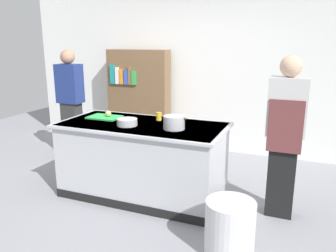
{
  "coord_description": "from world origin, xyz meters",
  "views": [
    {
      "loc": [
        1.74,
        -3.46,
        1.86
      ],
      "look_at": [
        0.25,
        0.2,
        0.85
      ],
      "focal_mm": 36.12,
      "sensor_mm": 36.0,
      "label": 1
    }
  ],
  "objects": [
    {
      "name": "ground_plane",
      "position": [
        0.0,
        0.0,
        0.0
      ],
      "size": [
        10.0,
        10.0,
        0.0
      ],
      "primitive_type": "plane",
      "color": "gray"
    },
    {
      "name": "back_wall",
      "position": [
        0.0,
        2.1,
        1.5
      ],
      "size": [
        6.4,
        0.12,
        3.0
      ],
      "primitive_type": "cube",
      "color": "white",
      "rests_on": "ground_plane"
    },
    {
      "name": "counter_island",
      "position": [
        0.0,
        -0.0,
        0.47
      ],
      "size": [
        1.98,
        0.98,
        0.9
      ],
      "color": "#B7BABF",
      "rests_on": "ground_plane"
    },
    {
      "name": "cutting_board",
      "position": [
        -0.58,
        0.1,
        0.91
      ],
      "size": [
        0.4,
        0.28,
        0.02
      ],
      "primitive_type": "cube",
      "color": "green",
      "rests_on": "counter_island"
    },
    {
      "name": "onion",
      "position": [
        -0.53,
        0.11,
        0.96
      ],
      "size": [
        0.08,
        0.08,
        0.08
      ],
      "primitive_type": "sphere",
      "color": "tan",
      "rests_on": "cutting_board"
    },
    {
      "name": "stock_pot",
      "position": [
        0.44,
        -0.08,
        0.97
      ],
      "size": [
        0.3,
        0.24,
        0.15
      ],
      "color": "#B7BABF",
      "rests_on": "counter_island"
    },
    {
      "name": "mixing_bowl",
      "position": [
        -0.12,
        -0.14,
        0.94
      ],
      "size": [
        0.24,
        0.24,
        0.08
      ],
      "primitive_type": "cylinder",
      "color": "#B7BABF",
      "rests_on": "counter_island"
    },
    {
      "name": "juice_cup",
      "position": [
        0.12,
        0.23,
        0.95
      ],
      "size": [
        0.07,
        0.07,
        0.1
      ],
      "primitive_type": "cylinder",
      "color": "yellow",
      "rests_on": "counter_island"
    },
    {
      "name": "trash_bin",
      "position": [
        1.24,
        -0.79,
        0.25
      ],
      "size": [
        0.44,
        0.44,
        0.5
      ],
      "primitive_type": "cylinder",
      "color": "silver",
      "rests_on": "ground_plane"
    },
    {
      "name": "person_chef",
      "position": [
        1.6,
        0.11,
        0.91
      ],
      "size": [
        0.38,
        0.25,
        1.72
      ],
      "rotation": [
        0.0,
        0.0,
        1.68
      ],
      "color": "black",
      "rests_on": "ground_plane"
    },
    {
      "name": "person_guest",
      "position": [
        -1.67,
        0.83,
        0.91
      ],
      "size": [
        0.38,
        0.24,
        1.72
      ],
      "rotation": [
        0.0,
        0.0,
        -1.86
      ],
      "color": "#2F2F2F",
      "rests_on": "ground_plane"
    },
    {
      "name": "bookshelf",
      "position": [
        -0.96,
        1.8,
        0.85
      ],
      "size": [
        1.1,
        0.31,
        1.7
      ],
      "color": "brown",
      "rests_on": "ground_plane"
    }
  ]
}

